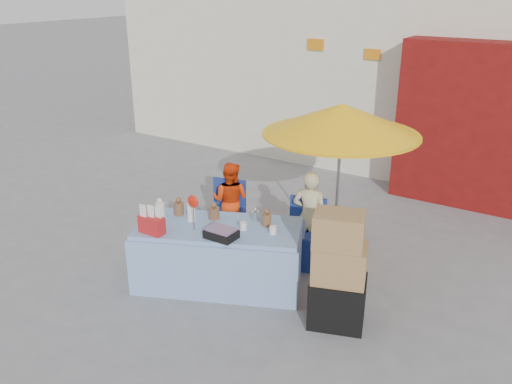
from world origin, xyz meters
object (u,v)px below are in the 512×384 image
Objects in this scene: chair_left at (225,223)px; umbrella at (342,120)px; vendor_orange at (230,200)px; box_stack at (338,274)px; chair_right at (303,245)px; vendor_beige at (309,216)px; market_table at (219,254)px.

umbrella reaches higher than chair_left.
box_stack is at bearing 138.39° from vendor_orange.
chair_left is 0.33m from vendor_orange.
umbrella reaches higher than box_stack.
umbrella reaches higher than vendor_orange.
vendor_beige reaches higher than chair_right.
umbrella is (0.30, 0.28, 1.64)m from chair_right.
vendor_orange is at bearing -174.47° from umbrella.
chair_right is at bearing 73.62° from vendor_beige.
vendor_beige is at bearing 165.32° from vendor_orange.
market_table is at bearing -126.28° from umbrella.
chair_right is 0.38m from vendor_beige.
chair_right is 1.69m from umbrella.
box_stack is at bearing -38.67° from chair_left.
umbrella reaches higher than chair_right.
market_table is 1.69× the size of box_stack.
umbrella is at bearing 29.80° from market_table.
vendor_beige is 1.32m from umbrella.
chair_left is 1.31m from vendor_beige.
chair_right is 1.38m from box_stack.
vendor_beige reaches higher than market_table.
market_table is 1.29m from vendor_orange.
market_table is 1.30m from vendor_beige.
umbrella is at bearing -168.11° from vendor_beige.
chair_left is at bearing -8.55° from vendor_beige.
vendor_orange is (-1.25, 0.13, 0.30)m from chair_right.
box_stack is (1.55, 0.01, 0.20)m from market_table.
vendor_beige is (1.25, 0.00, 0.06)m from vendor_orange.
vendor_beige is (0.00, 0.13, 0.36)m from chair_right.
box_stack is (2.17, -1.10, 0.03)m from vendor_orange.
chair_left is at bearing 98.57° from market_table.
vendor_orange is at bearing 95.17° from market_table.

